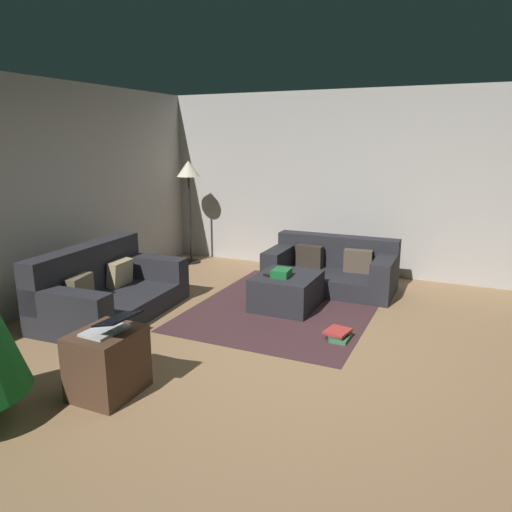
% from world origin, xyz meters
% --- Properties ---
extents(ground_plane, '(6.40, 6.40, 0.00)m').
position_xyz_m(ground_plane, '(0.00, 0.00, 0.00)').
color(ground_plane, '#93704C').
extents(rear_partition, '(6.40, 0.12, 2.60)m').
position_xyz_m(rear_partition, '(0.00, 3.14, 1.30)').
color(rear_partition, '#BCB7B2').
rests_on(rear_partition, ground_plane).
extents(corner_partition, '(0.12, 6.40, 2.60)m').
position_xyz_m(corner_partition, '(3.14, 0.00, 1.30)').
color(corner_partition, '#B5B0AB').
rests_on(corner_partition, ground_plane).
extents(couch_left, '(1.78, 1.07, 0.77)m').
position_xyz_m(couch_left, '(0.22, 2.26, 0.28)').
color(couch_left, '#26262B').
rests_on(couch_left, ground_plane).
extents(couch_right, '(0.92, 1.65, 0.66)m').
position_xyz_m(couch_right, '(2.24, 0.21, 0.26)').
color(couch_right, '#26262B').
rests_on(couch_right, ground_plane).
extents(ottoman, '(0.78, 0.69, 0.39)m').
position_xyz_m(ottoman, '(1.28, 0.49, 0.19)').
color(ottoman, '#26262B').
rests_on(ottoman, ground_plane).
extents(gift_box, '(0.24, 0.21, 0.09)m').
position_xyz_m(gift_box, '(1.20, 0.52, 0.43)').
color(gift_box, '#19662D').
rests_on(gift_box, ottoman).
extents(tv_remote, '(0.11, 0.17, 0.02)m').
position_xyz_m(tv_remote, '(1.13, 0.65, 0.40)').
color(tv_remote, black).
rests_on(tv_remote, ottoman).
extents(side_table, '(0.52, 0.44, 0.51)m').
position_xyz_m(side_table, '(-1.14, 1.04, 0.26)').
color(side_table, '#4C3323').
rests_on(side_table, ground_plane).
extents(laptop, '(0.34, 0.38, 0.16)m').
position_xyz_m(laptop, '(-1.15, 0.99, 0.57)').
color(laptop, silver).
rests_on(laptop, side_table).
extents(book_stack, '(0.29, 0.26, 0.09)m').
position_xyz_m(book_stack, '(0.61, -0.33, 0.05)').
color(book_stack, '#387A47').
rests_on(book_stack, ground_plane).
extents(corner_lamp, '(0.36, 0.36, 1.60)m').
position_xyz_m(corner_lamp, '(2.60, 2.62, 1.36)').
color(corner_lamp, black).
rests_on(corner_lamp, ground_plane).
extents(area_rug, '(2.60, 2.00, 0.01)m').
position_xyz_m(area_rug, '(1.28, 0.49, 0.00)').
color(area_rug, '#41272B').
rests_on(area_rug, ground_plane).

